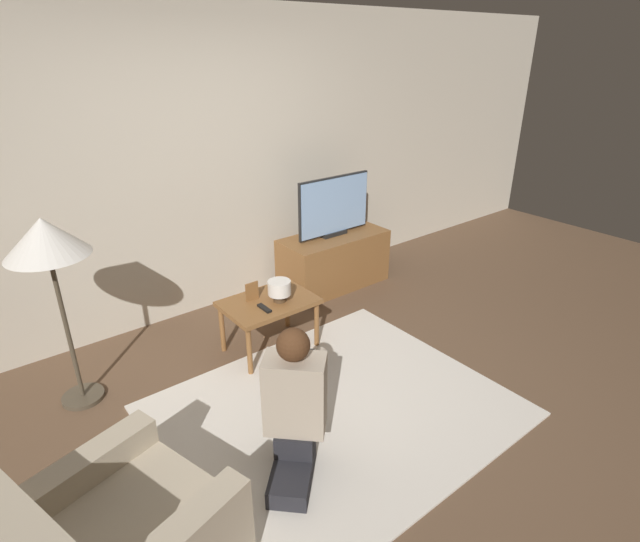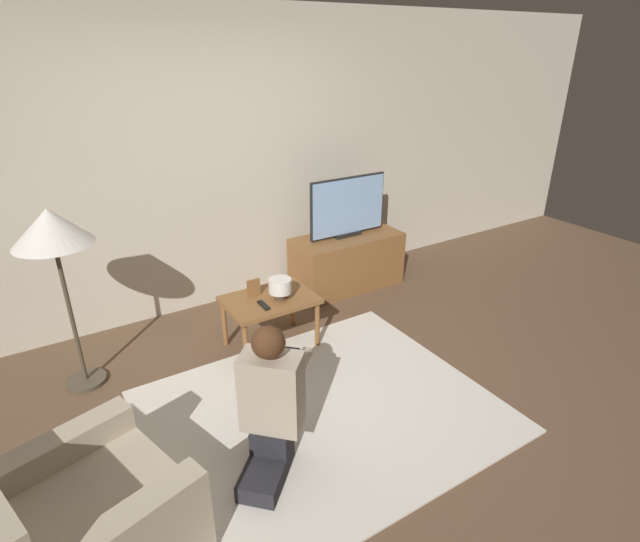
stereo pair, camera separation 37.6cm
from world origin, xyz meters
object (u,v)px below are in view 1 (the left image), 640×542
object	(u,v)px
table_lamp	(279,289)
floor_lamp	(46,245)
coffee_table	(269,307)
person_kneeling	(295,402)
tv	(334,206)

from	to	relation	value
table_lamp	floor_lamp	bearing A→B (deg)	166.73
coffee_table	table_lamp	distance (m)	0.18
person_kneeling	coffee_table	bearing A→B (deg)	-71.41
tv	floor_lamp	size ratio (longest dim) A/B	0.62
tv	person_kneeling	xyz separation A→B (m)	(-1.72, -1.73, -0.38)
floor_lamp	tv	bearing A→B (deg)	7.11
tv	coffee_table	xyz separation A→B (m)	(-1.16, -0.60, -0.46)
tv	table_lamp	size ratio (longest dim) A/B	4.61
coffee_table	person_kneeling	bearing A→B (deg)	-116.24
person_kneeling	table_lamp	xyz separation A→B (m)	(0.63, 1.07, 0.09)
table_lamp	person_kneeling	bearing A→B (deg)	-120.23
tv	coffee_table	size ratio (longest dim) A/B	1.17
coffee_table	table_lamp	bearing A→B (deg)	-41.93
coffee_table	floor_lamp	bearing A→B (deg)	168.48
coffee_table	person_kneeling	size ratio (longest dim) A/B	0.78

